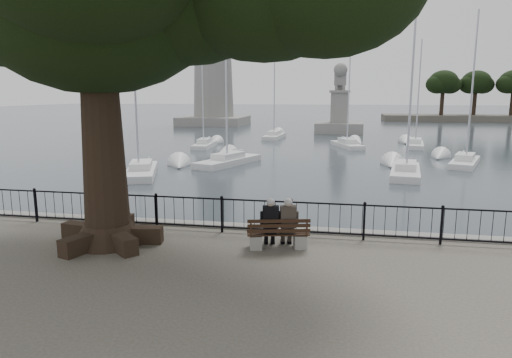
% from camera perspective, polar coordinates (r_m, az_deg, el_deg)
% --- Properties ---
extents(harbor, '(260.00, 260.00, 1.20)m').
position_cam_1_polar(harbor, '(13.77, 0.38, -8.24)').
color(harbor, gray).
rests_on(harbor, ground).
extents(railing, '(22.06, 0.06, 1.00)m').
position_cam_1_polar(railing, '(12.99, 0.00, -4.52)').
color(railing, black).
rests_on(railing, ground).
extents(bench, '(1.67, 0.82, 0.84)m').
position_cam_1_polar(bench, '(11.89, 2.78, -7.32)').
color(bench, slate).
rests_on(bench, ground).
extents(person_left, '(0.47, 0.72, 1.34)m').
position_cam_1_polar(person_left, '(11.86, 1.80, -5.71)').
color(person_left, black).
rests_on(person_left, ground).
extents(person_right, '(0.47, 0.72, 1.34)m').
position_cam_1_polar(person_right, '(11.90, 3.96, -5.68)').
color(person_right, '#2A2520').
rests_on(person_right, ground).
extents(lighthouse, '(10.13, 10.13, 30.96)m').
position_cam_1_polar(lighthouse, '(75.08, -5.43, 16.78)').
color(lighthouse, gray).
rests_on(lighthouse, ground).
extents(lion_monument, '(5.95, 5.95, 8.78)m').
position_cam_1_polar(lion_monument, '(59.83, 10.35, 7.82)').
color(lion_monument, gray).
rests_on(lion_monument, ground).
extents(sailboat_a, '(3.62, 6.23, 10.82)m').
position_cam_1_polar(sailboat_a, '(28.98, -14.15, 1.08)').
color(sailboat_a, silver).
rests_on(sailboat_a, ground).
extents(sailboat_b, '(3.81, 6.37, 13.67)m').
position_cam_1_polar(sailboat_b, '(32.30, -3.49, 2.46)').
color(sailboat_b, silver).
rests_on(sailboat_b, ground).
extents(sailboat_c, '(2.44, 6.10, 10.80)m').
position_cam_1_polar(sailboat_c, '(29.46, 18.19, 1.02)').
color(sailboat_c, silver).
rests_on(sailboat_c, ground).
extents(sailboat_d, '(3.29, 5.71, 10.60)m').
position_cam_1_polar(sailboat_d, '(35.17, 24.65, 2.07)').
color(sailboat_d, silver).
rests_on(sailboat_d, ground).
extents(sailboat_e, '(1.79, 5.21, 11.10)m').
position_cam_1_polar(sailboat_e, '(43.14, -6.45, 4.42)').
color(sailboat_e, silver).
rests_on(sailboat_e, ground).
extents(sailboat_f, '(3.25, 5.54, 11.99)m').
position_cam_1_polar(sailboat_f, '(43.66, 11.30, 4.37)').
color(sailboat_f, silver).
rests_on(sailboat_f, ground).
extents(sailboat_g, '(2.24, 5.56, 9.98)m').
position_cam_1_polar(sailboat_g, '(45.50, 19.24, 4.17)').
color(sailboat_g, silver).
rests_on(sailboat_g, ground).
extents(sailboat_h, '(1.97, 5.99, 14.19)m').
position_cam_1_polar(sailboat_h, '(51.54, 2.31, 5.55)').
color(sailboat_h, silver).
rests_on(sailboat_h, ground).
extents(far_shore, '(30.00, 8.60, 9.18)m').
position_cam_1_polar(far_shore, '(92.27, 25.48, 9.02)').
color(far_shore, '#4C473D').
rests_on(far_shore, ground).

